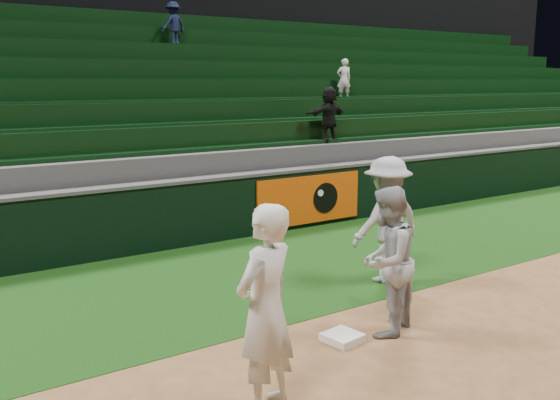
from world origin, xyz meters
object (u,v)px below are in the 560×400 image
(first_base, at_px, (342,337))
(base_coach, at_px, (387,219))
(baserunner, at_px, (387,261))
(first_baseman, at_px, (265,309))

(first_base, distance_m, base_coach, 2.61)
(first_base, distance_m, baserunner, 1.05)
(first_baseman, bearing_deg, baserunner, 177.26)
(first_baseman, distance_m, base_coach, 4.20)
(baserunner, relative_size, base_coach, 0.95)
(first_base, relative_size, first_baseman, 0.20)
(first_baseman, distance_m, baserunner, 2.29)
(first_base, relative_size, baserunner, 0.22)
(first_baseman, xyz_separation_m, base_coach, (3.61, 2.15, -0.02))
(first_baseman, bearing_deg, first_base, -174.18)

